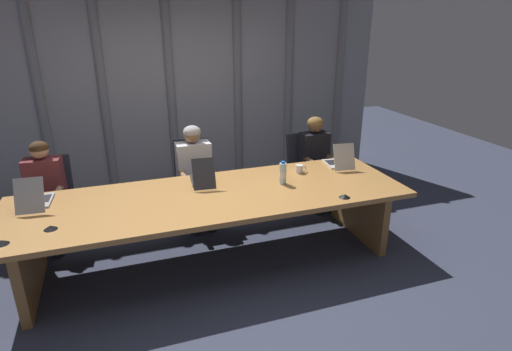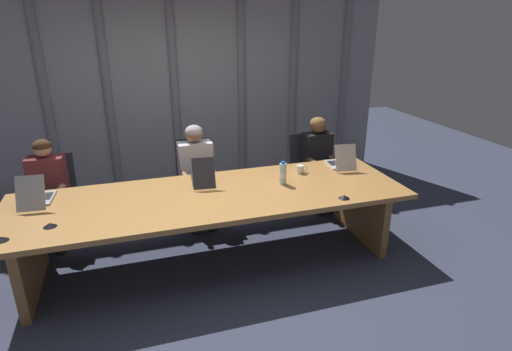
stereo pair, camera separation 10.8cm
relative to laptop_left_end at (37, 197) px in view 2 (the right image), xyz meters
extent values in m
plane|color=#383D51|center=(1.59, -0.30, -0.79)|extent=(12.48, 12.48, 0.00)
cube|color=#B77F42|center=(1.59, -0.30, -0.08)|extent=(3.87, 1.22, 0.05)
cube|color=black|center=(1.59, -0.30, -0.15)|extent=(3.29, 0.10, 0.06)
cube|color=olive|center=(-0.09, -0.30, -0.45)|extent=(0.08, 1.04, 0.68)
cube|color=olive|center=(3.28, -0.30, -0.45)|extent=(0.08, 1.04, 0.68)
cube|color=#9999A0|center=(1.59, 1.99, 0.69)|extent=(6.24, 0.10, 2.97)
cylinder|color=gray|center=(-0.09, 1.93, 0.69)|extent=(0.12, 0.12, 2.91)
cylinder|color=gray|center=(0.68, 1.93, 0.69)|extent=(0.12, 0.12, 2.91)
cylinder|color=gray|center=(1.56, 1.93, 0.69)|extent=(0.12, 0.12, 2.91)
cylinder|color=gray|center=(2.53, 1.93, 0.69)|extent=(0.12, 0.12, 2.91)
cylinder|color=gray|center=(3.34, 1.93, 0.69)|extent=(0.12, 0.12, 2.91)
cylinder|color=gray|center=(4.20, 1.93, 0.69)|extent=(0.12, 0.12, 2.91)
cube|color=#A8ADB7|center=(0.01, 0.08, -0.05)|extent=(0.27, 0.36, 0.02)
cube|color=black|center=(0.01, 0.10, -0.04)|extent=(0.22, 0.20, 0.00)
cube|color=#A8ADB7|center=(-0.01, -0.16, 0.10)|extent=(0.25, 0.16, 0.30)
cube|color=black|center=(-0.01, -0.15, 0.11)|extent=(0.23, 0.14, 0.26)
cube|color=#2D2D33|center=(1.58, 0.11, -0.05)|extent=(0.26, 0.35, 0.02)
cube|color=black|center=(1.58, 0.13, -0.04)|extent=(0.21, 0.20, 0.00)
cube|color=#2D2D33|center=(1.55, -0.12, 0.10)|extent=(0.24, 0.16, 0.29)
cube|color=black|center=(1.55, -0.12, 0.10)|extent=(0.21, 0.14, 0.26)
cube|color=beige|center=(3.19, 0.11, -0.05)|extent=(0.28, 0.34, 0.02)
cube|color=black|center=(3.19, 0.13, -0.04)|extent=(0.23, 0.20, 0.00)
cube|color=beige|center=(3.16, -0.10, 0.10)|extent=(0.25, 0.14, 0.28)
cube|color=black|center=(3.16, -0.10, 0.10)|extent=(0.23, 0.12, 0.25)
cube|color=#2D2D38|center=(0.01, 0.72, -0.38)|extent=(0.50, 0.50, 0.08)
cube|color=#2D2D38|center=(0.02, 0.94, -0.11)|extent=(0.44, 0.13, 0.46)
cylinder|color=#262628|center=(0.01, 0.72, -0.59)|extent=(0.05, 0.05, 0.33)
cylinder|color=black|center=(0.01, 0.72, -0.77)|extent=(0.60, 0.60, 0.04)
cube|color=#2D2D38|center=(1.60, 0.72, -0.38)|extent=(0.53, 0.53, 0.08)
cube|color=#2D2D38|center=(1.62, 0.94, -0.09)|extent=(0.44, 0.17, 0.51)
cylinder|color=#262628|center=(1.60, 0.72, -0.59)|extent=(0.05, 0.05, 0.33)
cylinder|color=black|center=(1.60, 0.72, -0.77)|extent=(0.60, 0.60, 0.04)
cube|color=#2D2D38|center=(3.16, 0.72, -0.38)|extent=(0.55, 0.55, 0.08)
cube|color=#2D2D38|center=(3.12, 0.94, -0.12)|extent=(0.44, 0.18, 0.46)
cylinder|color=#262628|center=(3.16, 0.72, -0.59)|extent=(0.05, 0.05, 0.33)
cylinder|color=black|center=(3.16, 0.72, -0.77)|extent=(0.60, 0.60, 0.04)
cube|color=brown|center=(-0.01, 0.70, -0.09)|extent=(0.40, 0.26, 0.51)
sphere|color=tan|center=(-0.01, 0.70, 0.27)|extent=(0.19, 0.19, 0.19)
ellipsoid|color=#472D19|center=(-0.01, 0.70, 0.29)|extent=(0.19, 0.19, 0.14)
cylinder|color=brown|center=(0.15, 0.68, -0.02)|extent=(0.08, 0.14, 0.27)
cylinder|color=tan|center=(0.13, 0.48, -0.14)|extent=(0.09, 0.30, 0.06)
cylinder|color=brown|center=(-0.16, 0.72, -0.02)|extent=(0.08, 0.14, 0.27)
cylinder|color=tan|center=(-0.19, 0.51, -0.14)|extent=(0.09, 0.30, 0.06)
cylinder|color=#262833|center=(0.07, 0.49, -0.37)|extent=(0.17, 0.41, 0.13)
cylinder|color=#262833|center=(0.05, 0.31, -0.58)|extent=(0.11, 0.11, 0.43)
cylinder|color=#262833|center=(-0.13, 0.51, -0.37)|extent=(0.17, 0.41, 0.13)
cylinder|color=#262833|center=(-0.15, 0.33, -0.58)|extent=(0.11, 0.11, 0.43)
cube|color=silver|center=(1.61, 0.70, -0.08)|extent=(0.40, 0.23, 0.53)
sphere|color=#8C6647|center=(1.61, 0.70, 0.30)|extent=(0.20, 0.20, 0.20)
ellipsoid|color=#B2ADA8|center=(1.61, 0.70, 0.32)|extent=(0.21, 0.21, 0.15)
cylinder|color=silver|center=(1.78, 0.70, 0.00)|extent=(0.07, 0.14, 0.27)
cylinder|color=#8C6647|center=(1.78, 0.49, -0.12)|extent=(0.07, 0.30, 0.06)
cylinder|color=silver|center=(1.44, 0.70, 0.00)|extent=(0.07, 0.14, 0.27)
cylinder|color=#8C6647|center=(1.44, 0.49, -0.12)|extent=(0.07, 0.30, 0.06)
cylinder|color=#262833|center=(1.71, 0.50, -0.37)|extent=(0.14, 0.40, 0.13)
cylinder|color=#262833|center=(1.71, 0.32, -0.58)|extent=(0.11, 0.11, 0.43)
cylinder|color=#262833|center=(1.51, 0.50, -0.37)|extent=(0.14, 0.40, 0.13)
cylinder|color=#262833|center=(1.51, 0.32, -0.58)|extent=(0.11, 0.11, 0.43)
cube|color=black|center=(3.19, 0.70, -0.09)|extent=(0.37, 0.23, 0.51)
sphere|color=brown|center=(3.19, 0.70, 0.28)|extent=(0.20, 0.20, 0.20)
ellipsoid|color=olive|center=(3.19, 0.70, 0.30)|extent=(0.21, 0.21, 0.15)
cylinder|color=black|center=(3.34, 0.71, -0.02)|extent=(0.07, 0.14, 0.27)
cylinder|color=brown|center=(3.35, 0.50, -0.14)|extent=(0.07, 0.30, 0.06)
cylinder|color=black|center=(3.05, 0.70, -0.02)|extent=(0.07, 0.14, 0.27)
cylinder|color=brown|center=(3.05, 0.49, -0.14)|extent=(0.07, 0.30, 0.06)
cylinder|color=#262833|center=(3.30, 0.50, -0.37)|extent=(0.14, 0.40, 0.13)
cylinder|color=#262833|center=(3.31, 0.32, -0.58)|extent=(0.11, 0.11, 0.43)
cylinder|color=#262833|center=(3.10, 0.50, -0.37)|extent=(0.14, 0.40, 0.13)
cylinder|color=#262833|center=(3.11, 0.32, -0.58)|extent=(0.11, 0.11, 0.43)
cylinder|color=silver|center=(2.35, -0.25, 0.05)|extent=(0.07, 0.07, 0.22)
cylinder|color=white|center=(2.35, -0.25, 0.04)|extent=(0.07, 0.07, 0.07)
cylinder|color=blue|center=(2.35, -0.25, 0.18)|extent=(0.04, 0.04, 0.02)
cylinder|color=white|center=(2.66, -0.01, -0.01)|extent=(0.08, 0.08, 0.09)
torus|color=white|center=(2.71, -0.01, -0.01)|extent=(0.06, 0.01, 0.06)
cone|color=black|center=(2.78, -0.78, -0.04)|extent=(0.11, 0.11, 0.03)
cone|color=black|center=(-0.15, -0.69, -0.04)|extent=(0.11, 0.11, 0.03)
cone|color=black|center=(0.17, -0.55, -0.04)|extent=(0.11, 0.11, 0.03)
camera|label=1|loc=(0.77, -3.98, 1.58)|focal=29.36mm
camera|label=2|loc=(0.87, -4.02, 1.58)|focal=29.36mm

